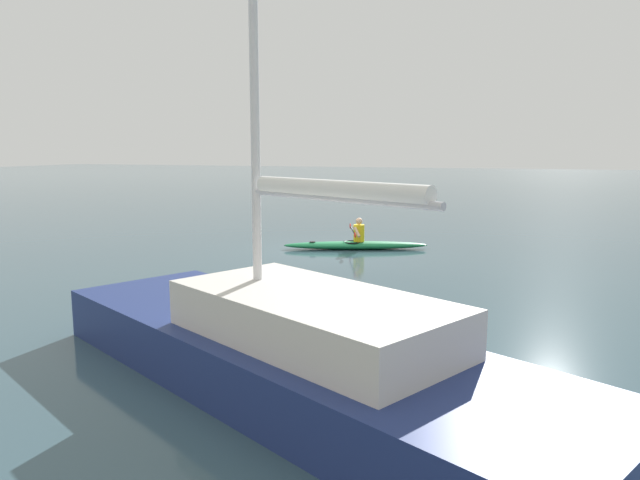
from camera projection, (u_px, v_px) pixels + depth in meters
ground_plane at (327, 251)px, 17.97m from camera, size 160.00×160.00×0.00m
kayak at (356, 245)px, 18.24m from camera, size 4.39×2.13×0.24m
kayaker at (358, 231)px, 18.18m from camera, size 0.90×2.32×0.74m
sailboat_navy_hull at (289, 346)px, 7.58m from camera, size 8.92×5.95×10.71m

